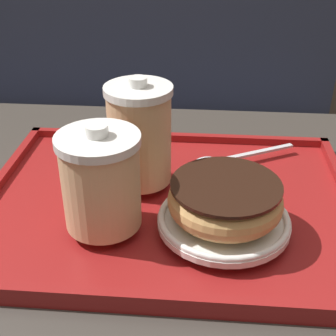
{
  "coord_description": "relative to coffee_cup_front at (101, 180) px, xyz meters",
  "views": [
    {
      "loc": [
        0.03,
        -0.52,
        1.1
      ],
      "look_at": [
        -0.01,
        -0.0,
        0.8
      ],
      "focal_mm": 50.0,
      "sensor_mm": 36.0,
      "label": 1
    }
  ],
  "objects": [
    {
      "name": "serving_tray",
      "position": [
        0.07,
        0.07,
        -0.08
      ],
      "size": [
        0.49,
        0.38,
        0.02
      ],
      "color": "maroon",
      "rests_on": "cafe_table"
    },
    {
      "name": "coffee_cup_front",
      "position": [
        0.0,
        0.0,
        0.0
      ],
      "size": [
        0.1,
        0.1,
        0.13
      ],
      "color": "#E0B784",
      "rests_on": "serving_tray"
    },
    {
      "name": "cafe_table",
      "position": [
        0.09,
        0.07,
        -0.24
      ],
      "size": [
        1.01,
        0.69,
        0.74
      ],
      "color": "#38332D",
      "rests_on": "ground_plane"
    },
    {
      "name": "booth_bench",
      "position": [
        -0.21,
        0.94,
        -0.51
      ],
      "size": [
        1.49,
        0.44,
        1.0
      ],
      "color": "#33384C",
      "rests_on": "ground_plane"
    },
    {
      "name": "plate_with_chocolate_donut",
      "position": [
        0.14,
        0.01,
        -0.05
      ],
      "size": [
        0.16,
        0.16,
        0.01
      ],
      "color": "white",
      "rests_on": "serving_tray"
    },
    {
      "name": "coffee_cup_rear",
      "position": [
        0.03,
        0.1,
        0.01
      ],
      "size": [
        0.09,
        0.09,
        0.15
      ],
      "color": "#E0B784",
      "rests_on": "serving_tray"
    },
    {
      "name": "donut_chocolate_glazed",
      "position": [
        0.14,
        0.01,
        -0.02
      ],
      "size": [
        0.14,
        0.14,
        0.04
      ],
      "color": "tan",
      "rests_on": "plate_with_chocolate_donut"
    },
    {
      "name": "spoon",
      "position": [
        0.15,
        0.16,
        -0.05
      ],
      "size": [
        0.16,
        0.09,
        0.01
      ],
      "rotation": [
        0.0,
        0.0,
        3.62
      ],
      "color": "silver",
      "rests_on": "serving_tray"
    }
  ]
}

